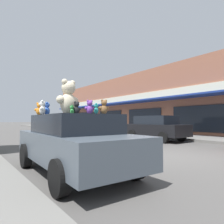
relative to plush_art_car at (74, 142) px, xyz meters
The scene contains 13 objects.
ground_plane 3.82m from the plush_art_car, ahead, with size 260.00×260.00×0.00m, color #514F4C.
storefront_row 21.02m from the plush_art_car, 35.05° to the left, with size 11.90×33.57×6.21m.
plush_art_car is the anchor object (origin of this frame).
teddy_bear_giant 1.14m from the plush_art_car, 96.70° to the left, with size 0.70×0.48×0.92m.
teddy_bear_black 0.83m from the plush_art_car, 51.39° to the right, with size 0.25×0.16×0.33m.
teddy_bear_blue 1.31m from the plush_art_car, 111.42° to the left, with size 0.23×0.27×0.37m.
teddy_bear_green 0.79m from the plush_art_car, 143.63° to the right, with size 0.13×0.18×0.24m.
teddy_bear_orange 1.35m from the plush_art_car, 122.93° to the left, with size 0.26×0.18×0.34m.
teddy_bear_white 1.17m from the plush_art_car, 140.28° to the left, with size 0.20×0.28×0.37m.
teddy_bear_purple 1.03m from the plush_art_car, 83.13° to the right, with size 0.24×0.15×0.33m.
teddy_bear_teal 1.18m from the plush_art_car, 84.69° to the right, with size 0.16×0.16×0.24m.
teddy_bear_brown 1.21m from the plush_art_car, 67.61° to the right, with size 0.26×0.17×0.34m.
parked_car_far_center 8.57m from the plush_art_car, 27.28° to the left, with size 1.90×4.08×1.56m.
Camera 1 is at (-5.97, -4.61, 1.30)m, focal length 32.00 mm.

